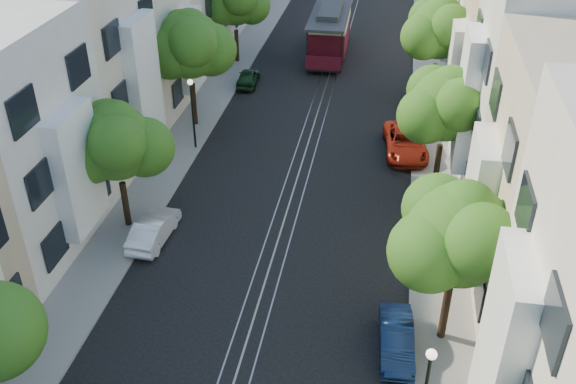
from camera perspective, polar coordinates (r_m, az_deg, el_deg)
The scene contains 21 objects.
ground at distance 41.51m, azimuth 2.63°, elevation 7.02°, with size 200.00×200.00×0.00m, color black.
sidewalk_east at distance 41.34m, azimuth 12.70°, elevation 6.21°, with size 2.50×80.00×0.12m, color gray.
sidewalk_west at distance 42.88m, azimuth -7.11°, elevation 7.74°, with size 2.50×80.00×0.12m, color gray.
rail_left at distance 41.57m, azimuth 1.87°, elevation 7.09°, with size 0.06×80.00×0.02m, color gray.
rail_slot at distance 41.51m, azimuth 2.63°, elevation 7.03°, with size 0.06×80.00×0.02m, color gray.
rail_right at distance 41.45m, azimuth 3.39°, elevation 6.98°, with size 0.06×80.00×0.02m, color gray.
lane_line at distance 41.51m, azimuth 2.63°, elevation 7.02°, with size 0.08×80.00×0.01m, color tan.
townhouses_east at distance 39.95m, azimuth 20.33°, elevation 12.07°, with size 7.75×72.00×12.00m.
townhouses_west at distance 42.56m, azimuth -13.77°, elevation 14.14°, with size 7.75×72.00×11.76m.
tree_e_b at distance 22.54m, azimuth 15.03°, elevation -3.90°, with size 4.93×4.08×6.68m.
tree_e_c at distance 32.18m, azimuth 13.94°, elevation 7.35°, with size 4.84×3.99×6.52m.
tree_e_d at distance 42.36m, azimuth 13.42°, elevation 13.80°, with size 5.01×4.16×6.85m.
tree_w_b at distance 29.20m, azimuth -14.96°, elevation 4.11°, with size 4.72×3.87×6.27m.
tree_w_c at distance 38.33m, azimuth -8.70°, elevation 12.70°, with size 5.13×4.28×7.09m.
tree_w_d at distance 48.55m, azimuth -4.68°, elevation 16.50°, with size 4.84×3.99×6.52m.
lamp_west at distance 36.27m, azimuth -8.53°, elevation 7.78°, with size 0.32×0.32×4.16m.
cable_car at distance 50.72m, azimuth 3.73°, elevation 14.20°, with size 2.95×9.00×3.44m.
parked_car_e_mid at distance 24.36m, azimuth 9.60°, elevation -12.76°, with size 1.20×3.45×1.14m, color #0C1C3D.
parked_car_e_far at distance 37.00m, azimuth 10.40°, elevation 4.37°, with size 2.25×4.88×1.36m, color maroon.
parked_car_w_mid at distance 29.92m, azimuth -11.86°, elevation -3.23°, with size 1.29×3.69×1.21m, color white.
parked_car_w_far at distance 45.57m, azimuth -3.58°, elevation 10.13°, with size 1.34×3.34×1.14m, color #14331A.
Camera 1 is at (4.48, -9.34, 17.58)m, focal length 40.00 mm.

